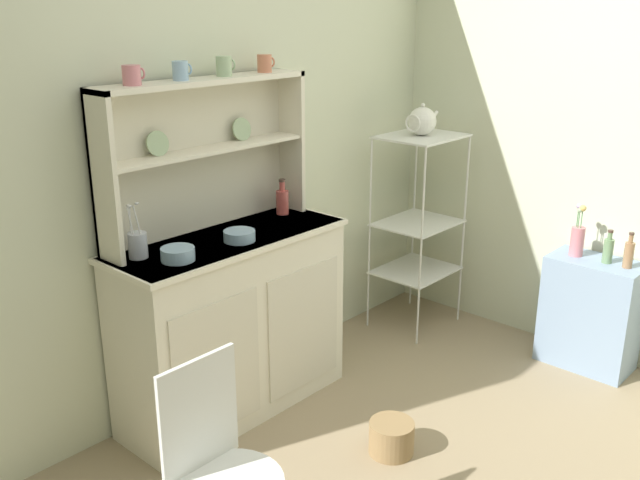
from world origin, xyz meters
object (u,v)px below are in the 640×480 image
at_px(floor_basket, 391,437).
at_px(cup_rose_0, 132,75).
at_px(side_shelf_blue, 590,313).
at_px(flower_vase, 577,238).
at_px(hutch_cabinet, 233,323).
at_px(wire_chair, 216,459).
at_px(jam_bottle, 282,201).
at_px(bowl_mixing_large, 178,254).
at_px(utensil_jar, 138,244).
at_px(oil_bottle, 608,250).
at_px(bakers_rack, 418,209).
at_px(hutch_shelf_unit, 201,144).
at_px(porcelain_teapot, 422,121).
at_px(vinegar_bottle, 629,254).

height_order(floor_basket, cup_rose_0, cup_rose_0).
xyz_separation_m(side_shelf_blue, flower_vase, (-0.00, 0.12, 0.40)).
relative_size(hutch_cabinet, wire_chair, 1.38).
relative_size(wire_chair, flower_vase, 2.96).
xyz_separation_m(floor_basket, jam_bottle, (0.22, 0.89, 0.88)).
bearing_deg(cup_rose_0, bowl_mixing_large, -83.73).
relative_size(utensil_jar, oil_bottle, 1.38).
distance_m(bakers_rack, cup_rose_0, 1.99).
xyz_separation_m(hutch_shelf_unit, bakers_rack, (1.39, -0.26, -0.56)).
height_order(side_shelf_blue, porcelain_teapot, porcelain_teapot).
bearing_deg(cup_rose_0, utensil_jar, -147.70).
xyz_separation_m(bakers_rack, flower_vase, (0.20, -0.90, -0.03)).
xyz_separation_m(hutch_shelf_unit, flower_vase, (1.59, -1.15, -0.59)).
height_order(floor_basket, porcelain_teapot, porcelain_teapot).
bearing_deg(hutch_shelf_unit, wire_chair, -128.47).
xyz_separation_m(hutch_cabinet, cup_rose_0, (-0.36, 0.12, 1.18)).
xyz_separation_m(wire_chair, bowl_mixing_large, (0.45, 0.76, 0.40)).
height_order(side_shelf_blue, wire_chair, wire_chair).
bearing_deg(hutch_cabinet, jam_bottle, 11.25).
bearing_deg(hutch_cabinet, oil_bottle, -35.95).
relative_size(hutch_shelf_unit, cup_rose_0, 12.39).
bearing_deg(wire_chair, bakers_rack, 29.96).
bearing_deg(bowl_mixing_large, bakers_rack, -0.59).
bearing_deg(hutch_cabinet, floor_basket, -74.99).
xyz_separation_m(bakers_rack, vinegar_bottle, (0.20, -1.17, -0.05)).
relative_size(hutch_cabinet, porcelain_teapot, 4.63).
bearing_deg(hutch_shelf_unit, bowl_mixing_large, -145.17).
bearing_deg(hutch_shelf_unit, vinegar_bottle, -41.83).
relative_size(hutch_shelf_unit, wire_chair, 1.29).
height_order(side_shelf_blue, jam_bottle, jam_bottle).
bearing_deg(floor_basket, hutch_cabinet, 105.01).
relative_size(jam_bottle, flower_vase, 0.63).
height_order(hutch_shelf_unit, vinegar_bottle, hutch_shelf_unit).
xyz_separation_m(hutch_cabinet, hutch_shelf_unit, (0.00, 0.16, 0.85)).
distance_m(hutch_shelf_unit, vinegar_bottle, 2.23).
distance_m(wire_chair, oil_bottle, 2.41).
xyz_separation_m(hutch_cabinet, vinegar_bottle, (1.59, -1.26, 0.23)).
bearing_deg(cup_rose_0, porcelain_teapot, -6.93).
height_order(cup_rose_0, oil_bottle, cup_rose_0).
bearing_deg(floor_basket, bakers_rack, 31.04).
height_order(wire_chair, cup_rose_0, cup_rose_0).
height_order(hutch_cabinet, vinegar_bottle, hutch_cabinet).
height_order(hutch_shelf_unit, side_shelf_blue, hutch_shelf_unit).
distance_m(bowl_mixing_large, vinegar_bottle, 2.28).
xyz_separation_m(jam_bottle, flower_vase, (1.16, -1.07, -0.25)).
bearing_deg(bakers_rack, cup_rose_0, 173.08).
height_order(floor_basket, utensil_jar, utensil_jar).
height_order(hutch_shelf_unit, porcelain_teapot, hutch_shelf_unit).
height_order(utensil_jar, oil_bottle, utensil_jar).
height_order(cup_rose_0, bowl_mixing_large, cup_rose_0).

